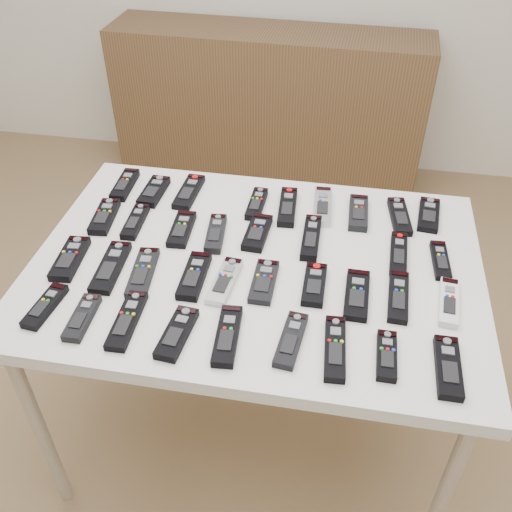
% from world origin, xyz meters
% --- Properties ---
extents(ground, '(4.00, 4.00, 0.00)m').
position_xyz_m(ground, '(0.00, 0.00, 0.00)').
color(ground, olive).
rests_on(ground, ground).
extents(table, '(1.25, 0.88, 0.78)m').
position_xyz_m(table, '(0.13, 0.04, 0.72)').
color(table, white).
rests_on(table, ground).
extents(sideboard, '(1.70, 0.43, 0.85)m').
position_xyz_m(sideboard, '(-0.12, 1.78, 0.42)').
color(sideboard, '#45351B').
rests_on(sideboard, ground).
extents(remote_0, '(0.06, 0.17, 0.02)m').
position_xyz_m(remote_0, '(-0.37, 0.34, 0.79)').
color(remote_0, black).
rests_on(remote_0, table).
extents(remote_1, '(0.07, 0.16, 0.02)m').
position_xyz_m(remote_1, '(-0.26, 0.32, 0.79)').
color(remote_1, black).
rests_on(remote_1, table).
extents(remote_2, '(0.06, 0.19, 0.02)m').
position_xyz_m(remote_2, '(-0.15, 0.33, 0.79)').
color(remote_2, black).
rests_on(remote_2, table).
extents(remote_3, '(0.05, 0.16, 0.02)m').
position_xyz_m(remote_3, '(0.08, 0.30, 0.79)').
color(remote_3, black).
rests_on(remote_3, table).
extents(remote_4, '(0.06, 0.20, 0.02)m').
position_xyz_m(remote_4, '(0.18, 0.30, 0.79)').
color(remote_4, black).
rests_on(remote_4, table).
extents(remote_5, '(0.06, 0.19, 0.02)m').
position_xyz_m(remote_5, '(0.29, 0.33, 0.79)').
color(remote_5, '#B7B7BC').
rests_on(remote_5, table).
extents(remote_6, '(0.06, 0.17, 0.02)m').
position_xyz_m(remote_6, '(0.40, 0.31, 0.79)').
color(remote_6, black).
rests_on(remote_6, table).
extents(remote_7, '(0.08, 0.19, 0.02)m').
position_xyz_m(remote_7, '(0.52, 0.32, 0.79)').
color(remote_7, black).
rests_on(remote_7, table).
extents(remote_8, '(0.08, 0.17, 0.02)m').
position_xyz_m(remote_8, '(0.61, 0.34, 0.79)').
color(remote_8, black).
rests_on(remote_8, table).
extents(remote_9, '(0.07, 0.17, 0.02)m').
position_xyz_m(remote_9, '(-0.37, 0.15, 0.79)').
color(remote_9, black).
rests_on(remote_9, table).
extents(remote_10, '(0.05, 0.17, 0.02)m').
position_xyz_m(remote_10, '(-0.27, 0.15, 0.79)').
color(remote_10, black).
rests_on(remote_10, table).
extents(remote_11, '(0.07, 0.17, 0.02)m').
position_xyz_m(remote_11, '(-0.12, 0.13, 0.79)').
color(remote_11, black).
rests_on(remote_11, table).
extents(remote_12, '(0.07, 0.17, 0.02)m').
position_xyz_m(remote_12, '(-0.01, 0.13, 0.79)').
color(remote_12, black).
rests_on(remote_12, table).
extents(remote_13, '(0.07, 0.17, 0.02)m').
position_xyz_m(remote_13, '(0.11, 0.16, 0.79)').
color(remote_13, black).
rests_on(remote_13, table).
extents(remote_14, '(0.05, 0.20, 0.02)m').
position_xyz_m(remote_14, '(0.27, 0.16, 0.79)').
color(remote_14, black).
rests_on(remote_14, table).
extents(remote_15, '(0.05, 0.18, 0.02)m').
position_xyz_m(remote_15, '(0.52, 0.13, 0.79)').
color(remote_15, black).
rests_on(remote_15, table).
extents(remote_16, '(0.05, 0.16, 0.02)m').
position_xyz_m(remote_16, '(0.63, 0.12, 0.79)').
color(remote_16, black).
rests_on(remote_16, table).
extents(remote_17, '(0.08, 0.18, 0.02)m').
position_xyz_m(remote_17, '(-0.39, -0.06, 0.79)').
color(remote_17, black).
rests_on(remote_17, table).
extents(remote_18, '(0.07, 0.21, 0.02)m').
position_xyz_m(remote_18, '(-0.26, -0.07, 0.79)').
color(remote_18, black).
rests_on(remote_18, table).
extents(remote_19, '(0.08, 0.20, 0.02)m').
position_xyz_m(remote_19, '(-0.17, -0.07, 0.79)').
color(remote_19, black).
rests_on(remote_19, table).
extents(remote_20, '(0.06, 0.18, 0.02)m').
position_xyz_m(remote_20, '(-0.02, -0.06, 0.79)').
color(remote_20, black).
rests_on(remote_20, table).
extents(remote_21, '(0.07, 0.18, 0.02)m').
position_xyz_m(remote_21, '(0.06, -0.07, 0.79)').
color(remote_21, '#B7B7BC').
rests_on(remote_21, table).
extents(remote_22, '(0.06, 0.16, 0.02)m').
position_xyz_m(remote_22, '(0.16, -0.05, 0.79)').
color(remote_22, black).
rests_on(remote_22, table).
extents(remote_23, '(0.06, 0.16, 0.02)m').
position_xyz_m(remote_23, '(0.30, -0.04, 0.79)').
color(remote_23, black).
rests_on(remote_23, table).
extents(remote_24, '(0.06, 0.18, 0.02)m').
position_xyz_m(remote_24, '(0.41, -0.06, 0.79)').
color(remote_24, black).
rests_on(remote_24, table).
extents(remote_25, '(0.06, 0.19, 0.02)m').
position_xyz_m(remote_25, '(0.52, -0.05, 0.79)').
color(remote_25, black).
rests_on(remote_25, table).
extents(remote_26, '(0.06, 0.17, 0.02)m').
position_xyz_m(remote_26, '(0.64, -0.05, 0.79)').
color(remote_26, silver).
rests_on(remote_26, table).
extents(remote_27, '(0.06, 0.16, 0.02)m').
position_xyz_m(remote_27, '(-0.37, -0.24, 0.79)').
color(remote_27, black).
rests_on(remote_27, table).
extents(remote_28, '(0.05, 0.15, 0.02)m').
position_xyz_m(remote_28, '(-0.26, -0.26, 0.79)').
color(remote_28, black).
rests_on(remote_28, table).
extents(remote_29, '(0.06, 0.20, 0.02)m').
position_xyz_m(remote_29, '(-0.15, -0.25, 0.79)').
color(remote_29, black).
rests_on(remote_29, table).
extents(remote_30, '(0.07, 0.17, 0.02)m').
position_xyz_m(remote_30, '(-0.01, -0.27, 0.79)').
color(remote_30, black).
rests_on(remote_30, table).
extents(remote_31, '(0.07, 0.19, 0.02)m').
position_xyz_m(remote_31, '(0.11, -0.26, 0.79)').
color(remote_31, black).
rests_on(remote_31, table).
extents(remote_32, '(0.07, 0.18, 0.02)m').
position_xyz_m(remote_32, '(0.26, -0.24, 0.79)').
color(remote_32, black).
rests_on(remote_32, table).
extents(remote_33, '(0.06, 0.19, 0.02)m').
position_xyz_m(remote_33, '(0.37, -0.25, 0.79)').
color(remote_33, black).
rests_on(remote_33, table).
extents(remote_34, '(0.05, 0.14, 0.02)m').
position_xyz_m(remote_34, '(0.49, -0.25, 0.79)').
color(remote_34, black).
rests_on(remote_34, table).
extents(remote_35, '(0.05, 0.18, 0.02)m').
position_xyz_m(remote_35, '(0.62, -0.26, 0.79)').
color(remote_35, black).
rests_on(remote_35, table).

